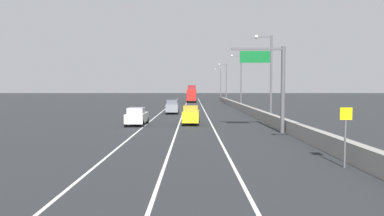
{
  "coord_description": "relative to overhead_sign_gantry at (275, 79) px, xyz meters",
  "views": [
    {
      "loc": [
        -0.6,
        -4.05,
        4.02
      ],
      "look_at": [
        -0.67,
        41.39,
        1.28
      ],
      "focal_mm": 32.81,
      "sensor_mm": 36.0,
      "label": 1
    }
  ],
  "objects": [
    {
      "name": "lane_stripe_left",
      "position": [
        -12.05,
        28.61,
        -4.73
      ],
      "size": [
        0.16,
        130.0,
        0.0
      ],
      "primitive_type": "cube",
      "color": "silver",
      "rests_on": "ground_plane"
    },
    {
      "name": "lamp_post_right_second",
      "position": [
        1.87,
        10.75,
        1.05
      ],
      "size": [
        2.14,
        0.44,
        10.07
      ],
      "color": "#4C4C51",
      "rests_on": "ground_plane"
    },
    {
      "name": "lane_stripe_center",
      "position": [
        -8.55,
        28.61,
        -4.73
      ],
      "size": [
        0.16,
        130.0,
        0.0
      ],
      "primitive_type": "cube",
      "color": "silver",
      "rests_on": "ground_plane"
    },
    {
      "name": "box_truck",
      "position": [
        -7.24,
        62.27,
        -2.67
      ],
      "size": [
        2.65,
        9.54,
        4.48
      ],
      "color": "#A51E19",
      "rests_on": "ground_plane"
    },
    {
      "name": "lamp_post_right_fifth",
      "position": [
        2.07,
        86.15,
        1.05
      ],
      "size": [
        2.14,
        0.44,
        10.07
      ],
      "color": "#4C4C51",
      "rests_on": "ground_plane"
    },
    {
      "name": "jersey_barrier_right",
      "position": [
        1.34,
        13.61,
        -4.18
      ],
      "size": [
        0.6,
        120.0,
        1.1
      ],
      "primitive_type": "cube",
      "color": "gray",
      "rests_on": "ground_plane"
    },
    {
      "name": "overhead_sign_gantry",
      "position": [
        0.0,
        0.0,
        0.0
      ],
      "size": [
        4.68,
        0.36,
        7.5
      ],
      "color": "#47474C",
      "rests_on": "ground_plane"
    },
    {
      "name": "lamp_post_right_fourth",
      "position": [
        1.52,
        61.01,
        1.05
      ],
      "size": [
        2.14,
        0.44,
        10.07
      ],
      "color": "#4C4C51",
      "rests_on": "ground_plane"
    },
    {
      "name": "lane_stripe_right",
      "position": [
        -5.05,
        28.61,
        -4.73
      ],
      "size": [
        0.16,
        130.0,
        0.0
      ],
      "primitive_type": "cube",
      "color": "silver",
      "rests_on": "ground_plane"
    },
    {
      "name": "lamp_post_right_third",
      "position": [
        1.87,
        35.88,
        1.05
      ],
      "size": [
        2.14,
        0.44,
        10.07
      ],
      "color": "#4C4C51",
      "rests_on": "ground_plane"
    },
    {
      "name": "car_yellow_0",
      "position": [
        -7.26,
        6.96,
        -3.71
      ],
      "size": [
        1.92,
        4.43,
        2.05
      ],
      "color": "gold",
      "rests_on": "ground_plane"
    },
    {
      "name": "car_gray_1",
      "position": [
        -10.12,
        22.02,
        -3.7
      ],
      "size": [
        1.91,
        4.49,
        2.07
      ],
      "color": "slate",
      "rests_on": "ground_plane"
    },
    {
      "name": "ground_plane",
      "position": [
        -6.55,
        37.61,
        -4.73
      ],
      "size": [
        320.0,
        320.0,
        0.0
      ],
      "primitive_type": "plane",
      "color": "#26282B"
    },
    {
      "name": "car_white_2",
      "position": [
        -12.93,
        6.06,
        -3.79
      ],
      "size": [
        1.93,
        4.53,
        1.87
      ],
      "color": "white",
      "rests_on": "ground_plane"
    },
    {
      "name": "speed_advisory_sign",
      "position": [
        0.44,
        -13.21,
        -2.96
      ],
      "size": [
        0.6,
        0.11,
        3.0
      ],
      "color": "#4C4C51",
      "rests_on": "ground_plane"
    }
  ]
}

